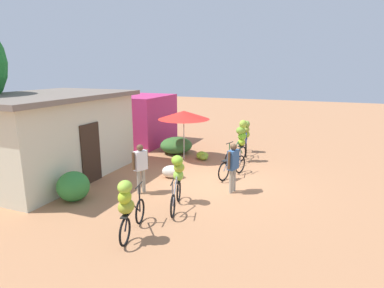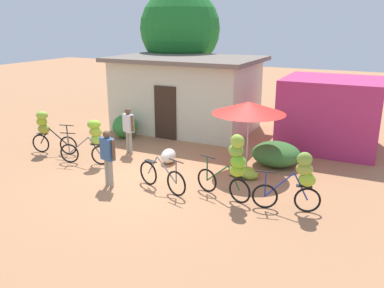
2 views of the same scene
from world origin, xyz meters
name	(u,v)px [view 1 (image 1 of 2)]	position (x,y,z in m)	size (l,w,h in m)	color
ground_plane	(216,183)	(0.00, 0.00, 0.00)	(60.00, 60.00, 0.00)	#B07750
building_low	(49,135)	(-1.50, 5.65, 1.48)	(5.77, 3.95, 2.91)	beige
shop_pink	(139,120)	(4.15, 5.47, 1.21)	(3.20, 2.80, 2.43)	#B82F69
hedge_bush_front_left	(73,186)	(-2.98, 3.38, 0.44)	(0.93, 0.92, 0.87)	#348337
hedge_bush_front_right	(176,145)	(2.98, 2.86, 0.36)	(1.49, 1.42, 0.73)	#366D30
market_umbrella	(184,115)	(2.27, 2.17, 1.88)	(2.15, 2.15, 2.05)	beige
bicycle_leftmost	(128,204)	(-4.24, 0.70, 0.84)	(1.63, 0.49, 1.43)	black
bicycle_near_pile	(178,176)	(-2.11, 0.46, 0.85)	(1.60, 0.60, 1.41)	black
bicycle_center_loaded	(232,167)	(0.79, -0.33, 0.36)	(1.68, 0.56, 0.95)	black
bicycle_by_shop	(240,138)	(2.69, -0.14, 1.00)	(1.61, 0.59, 1.74)	black
bicycle_rightmost	(246,135)	(4.25, -0.03, 0.84)	(1.55, 0.48, 1.46)	black
banana_pile_on_ground	(202,156)	(2.54, 1.44, 0.14)	(0.75, 0.70, 0.32)	#97BA36
produce_sack	(172,172)	(-0.10, 1.61, 0.22)	(0.70, 0.44, 0.44)	silver
person_vendor	(233,163)	(-0.62, -0.72, 0.94)	(0.56, 0.30, 1.55)	gray
person_bystander	(141,164)	(-1.74, 1.86, 0.94)	(0.54, 0.34, 1.54)	gray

